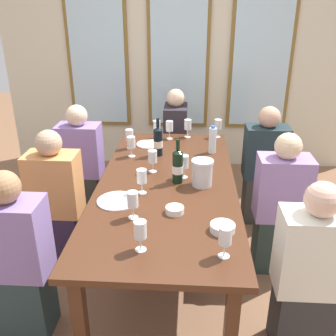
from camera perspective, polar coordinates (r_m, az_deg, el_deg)
ground_plane at (r=3.13m, az=-0.16°, el=-14.35°), size 12.00×12.00×0.00m
back_wall_with_windows at (r=4.61m, az=1.62°, el=17.76°), size 4.18×0.10×2.90m
dining_table at (r=2.77m, az=-0.17°, el=-3.41°), size 0.98×2.16×0.74m
white_plate_0 at (r=3.45m, az=-2.78°, el=3.62°), size 0.24×0.24×0.01m
white_plate_1 at (r=2.50m, az=-7.62°, el=-4.91°), size 0.26×0.26×0.01m
metal_pitcher at (r=2.66m, az=5.17°, el=-0.70°), size 0.16×0.16×0.19m
wine_bottle_0 at (r=3.17m, az=-1.51°, el=4.05°), size 0.08×0.08×0.32m
wine_bottle_1 at (r=2.68m, az=1.46°, el=0.28°), size 0.08×0.08×0.33m
tasting_bowl_0 at (r=2.19m, az=8.20°, el=-8.88°), size 0.14×0.14×0.05m
tasting_bowl_1 at (r=2.34m, az=1.02°, el=-6.32°), size 0.11×0.11×0.04m
water_bottle at (r=3.25m, az=6.71°, el=4.18°), size 0.06×0.06×0.24m
wine_glass_0 at (r=1.97m, az=-4.21°, el=-9.43°), size 0.07×0.07×0.17m
wine_glass_1 at (r=2.85m, az=-2.34°, el=1.66°), size 0.07×0.07×0.17m
wine_glass_2 at (r=2.54m, az=-3.98°, el=-1.43°), size 0.07×0.07×0.17m
wine_glass_3 at (r=3.56m, az=0.22°, el=6.19°), size 0.07×0.07×0.17m
wine_glass_4 at (r=2.25m, az=-5.34°, el=-4.92°), size 0.07×0.07×0.17m
wine_glass_5 at (r=3.16m, az=-5.56°, el=3.80°), size 0.07×0.07×0.17m
wine_glass_6 at (r=3.34m, az=-5.82°, el=4.91°), size 0.07×0.07×0.17m
wine_glass_7 at (r=3.58m, az=-1.69°, el=6.33°), size 0.07×0.07×0.17m
wine_glass_8 at (r=3.61m, az=3.00°, el=6.48°), size 0.07×0.07×0.17m
wine_glass_9 at (r=1.94m, az=8.61°, el=-10.13°), size 0.07×0.07×0.17m
wine_glass_10 at (r=3.64m, az=7.52°, el=6.45°), size 0.07×0.07×0.17m
wine_glass_11 at (r=2.76m, az=2.41°, el=0.78°), size 0.07×0.07×0.17m
seated_person_0 at (r=3.61m, az=-12.85°, el=0.21°), size 0.38×0.24×1.11m
seated_person_1 at (r=3.58m, az=14.20°, el=-0.12°), size 0.38×0.24×1.11m
seated_person_2 at (r=3.01m, az=-16.39°, el=-5.14°), size 0.38×0.24×1.11m
seated_person_3 at (r=2.96m, az=16.48°, el=-5.75°), size 0.38×0.24×1.11m
seated_person_4 at (r=2.47m, az=-21.68°, el=-12.90°), size 0.38×0.24×1.11m
seated_person_5 at (r=2.34m, az=20.38°, el=-15.06°), size 0.38×0.24×1.11m
seated_person_6 at (r=4.14m, az=1.12°, el=3.91°), size 0.24×0.38×1.11m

